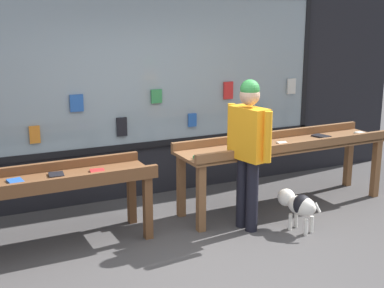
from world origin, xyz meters
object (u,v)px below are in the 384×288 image
(display_table_left, at_px, (16,190))
(small_dog, at_px, (298,204))
(display_table_right, at_px, (285,149))
(person_browsing, at_px, (248,142))

(display_table_left, distance_m, small_dog, 3.15)
(display_table_right, xyz_separation_m, small_dog, (-0.31, -0.76, -0.45))
(person_browsing, bearing_deg, display_table_left, 67.27)
(display_table_right, relative_size, small_dog, 5.20)
(display_table_left, height_order, display_table_right, display_table_right)
(display_table_left, relative_size, display_table_right, 1.00)
(display_table_left, relative_size, person_browsing, 1.65)
(display_table_right, bearing_deg, small_dog, -112.23)
(display_table_left, bearing_deg, small_dog, -14.13)
(display_table_right, relative_size, person_browsing, 1.65)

